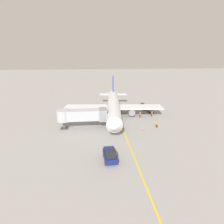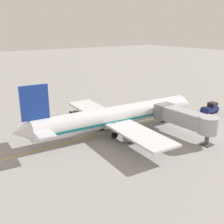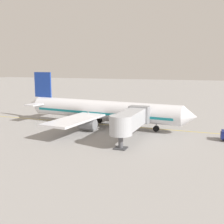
{
  "view_description": "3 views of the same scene",
  "coord_description": "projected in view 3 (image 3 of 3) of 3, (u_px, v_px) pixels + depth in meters",
  "views": [
    {
      "loc": [
        6.99,
        53.29,
        17.9
      ],
      "look_at": [
        2.1,
        4.72,
        2.67
      ],
      "focal_mm": 29.14,
      "sensor_mm": 36.0,
      "label": 1
    },
    {
      "loc": [
        38.92,
        -28.69,
        18.82
      ],
      "look_at": [
        -0.6,
        0.63,
        3.5
      ],
      "focal_mm": 43.33,
      "sensor_mm": 36.0,
      "label": 2
    },
    {
      "loc": [
        51.74,
        21.8,
        11.9
      ],
      "look_at": [
        1.24,
        2.52,
        2.96
      ],
      "focal_mm": 44.41,
      "sensor_mm": 36.0,
      "label": 3
    }
  ],
  "objects": [
    {
      "name": "safety_cone_nose_left",
      "position": [
        165.0,
        123.0,
        57.58
      ],
      "size": [
        0.36,
        0.36,
        0.59
      ],
      "color": "black",
      "rests_on": "ground"
    },
    {
      "name": "ground_plane",
      "position": [
        103.0,
        124.0,
        57.3
      ],
      "size": [
        400.0,
        400.0,
        0.0
      ],
      "primitive_type": "plane",
      "color": "gray"
    },
    {
      "name": "ground_crew_marshaller",
      "position": [
        124.0,
        115.0,
        62.36
      ],
      "size": [
        0.37,
        0.7,
        1.69
      ],
      "color": "#232328",
      "rests_on": "ground"
    },
    {
      "name": "baggage_cart_front",
      "position": [
        101.0,
        111.0,
        67.97
      ],
      "size": [
        1.72,
        2.98,
        1.58
      ],
      "color": "#4C4C51",
      "rests_on": "ground"
    },
    {
      "name": "baggage_tug_lead",
      "position": [
        113.0,
        112.0,
        68.22
      ],
      "size": [
        1.66,
        2.67,
        1.62
      ],
      "color": "slate",
      "rests_on": "ground"
    },
    {
      "name": "gate_lead_in_line",
      "position": [
        103.0,
        124.0,
        57.3
      ],
      "size": [
        0.24,
        80.0,
        0.01
      ],
      "primitive_type": "cube",
      "color": "gold",
      "rests_on": "ground"
    },
    {
      "name": "ground_crew_loader",
      "position": [
        128.0,
        113.0,
        65.98
      ],
      "size": [
        0.27,
        0.73,
        1.69
      ],
      "color": "#232328",
      "rests_on": "ground"
    },
    {
      "name": "ground_crew_wing_walker",
      "position": [
        164.0,
        116.0,
        61.54
      ],
      "size": [
        0.58,
        0.57,
        1.69
      ],
      "color": "#232328",
      "rests_on": "ground"
    },
    {
      "name": "jet_bridge",
      "position": [
        130.0,
        120.0,
        44.26
      ],
      "size": [
        12.6,
        3.5,
        4.98
      ],
      "color": "#A8AAAF",
      "rests_on": "ground"
    },
    {
      "name": "parked_airliner",
      "position": [
        101.0,
        110.0,
        55.62
      ],
      "size": [
        30.36,
        37.35,
        10.63
      ],
      "color": "silver",
      "rests_on": "ground"
    },
    {
      "name": "baggage_cart_second_in_train",
      "position": [
        90.0,
        111.0,
        69.16
      ],
      "size": [
        1.72,
        2.98,
        1.58
      ],
      "color": "#4C4C51",
      "rests_on": "ground"
    }
  ]
}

